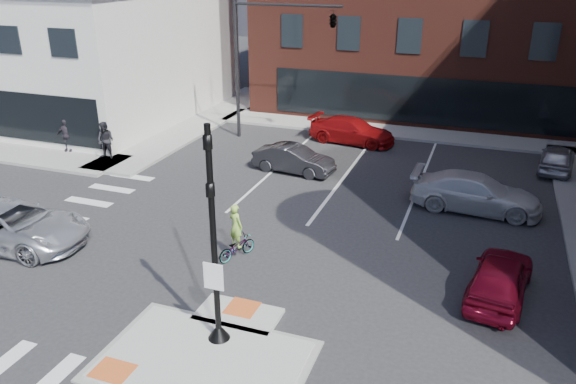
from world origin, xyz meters
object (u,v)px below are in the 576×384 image
at_px(silver_suv, 12,225).
at_px(cyclist, 236,240).
at_px(red_sedan, 500,277).
at_px(pedestrian_a, 106,140).
at_px(bg_car_dark, 294,159).
at_px(white_pickup, 476,193).
at_px(bg_car_red, 352,130).
at_px(pedestrian_b, 66,135).
at_px(bg_car_silver, 557,158).

bearing_deg(silver_suv, cyclist, -80.24).
bearing_deg(red_sedan, pedestrian_a, -10.41).
relative_size(silver_suv, cyclist, 2.81).
bearing_deg(cyclist, bg_car_dark, -58.84).
bearing_deg(red_sedan, bg_car_dark, -32.39).
distance_m(red_sedan, pedestrian_a, 20.10).
xyz_separation_m(red_sedan, white_pickup, (-1.05, 6.53, 0.06)).
height_order(red_sedan, white_pickup, white_pickup).
height_order(bg_car_dark, bg_car_red, bg_car_red).
relative_size(silver_suv, white_pickup, 1.09).
distance_m(silver_suv, cyclist, 8.22).
xyz_separation_m(bg_car_red, pedestrian_a, (-10.99, -7.36, 0.40)).
xyz_separation_m(silver_suv, red_sedan, (16.55, 2.39, -0.09)).
xyz_separation_m(silver_suv, bg_car_dark, (7.00, 10.57, -0.13)).
bearing_deg(red_sedan, silver_suv, 16.42).
height_order(red_sedan, pedestrian_a, pedestrian_a).
height_order(pedestrian_a, pedestrian_b, pedestrian_a).
height_order(silver_suv, red_sedan, silver_suv).
xyz_separation_m(red_sedan, bg_car_silver, (2.45, 12.75, -0.05)).
distance_m(pedestrian_a, pedestrian_b, 2.72).
height_order(bg_car_silver, cyclist, cyclist).
height_order(bg_car_dark, bg_car_silver, bg_car_dark).
bearing_deg(white_pickup, red_sedan, -169.01).
bearing_deg(cyclist, bg_car_silver, -105.05).
bearing_deg(bg_car_silver, bg_car_red, 2.35).
bearing_deg(pedestrian_a, cyclist, -36.09).
height_order(red_sedan, bg_car_dark, red_sedan).
height_order(bg_car_red, pedestrian_b, pedestrian_b).
height_order(white_pickup, bg_car_red, white_pickup).
bearing_deg(cyclist, silver_suv, 37.76).
bearing_deg(bg_car_dark, red_sedan, -123.49).
relative_size(white_pickup, bg_car_dark, 1.31).
bearing_deg(pedestrian_b, white_pickup, -17.96).
bearing_deg(red_sedan, white_pickup, -72.72).
bearing_deg(pedestrian_b, red_sedan, -34.63).
height_order(silver_suv, bg_car_red, silver_suv).
xyz_separation_m(silver_suv, pedestrian_a, (-2.50, 8.80, 0.31)).
distance_m(white_pickup, bg_car_dark, 8.66).
relative_size(red_sedan, pedestrian_a, 2.13).
relative_size(bg_car_dark, bg_car_red, 0.82).
distance_m(red_sedan, pedestrian_b, 22.76).
distance_m(bg_car_dark, bg_car_red, 5.79).
xyz_separation_m(white_pickup, bg_car_dark, (-8.50, 1.64, -0.10)).
bearing_deg(bg_car_silver, bg_car_dark, 28.76).
distance_m(silver_suv, pedestrian_a, 9.16).
distance_m(white_pickup, pedestrian_b, 20.71).
distance_m(bg_car_dark, pedestrian_a, 9.67).
height_order(bg_car_dark, pedestrian_a, pedestrian_a).
bearing_deg(white_pickup, bg_car_silver, -27.50).
distance_m(red_sedan, bg_car_dark, 12.57).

